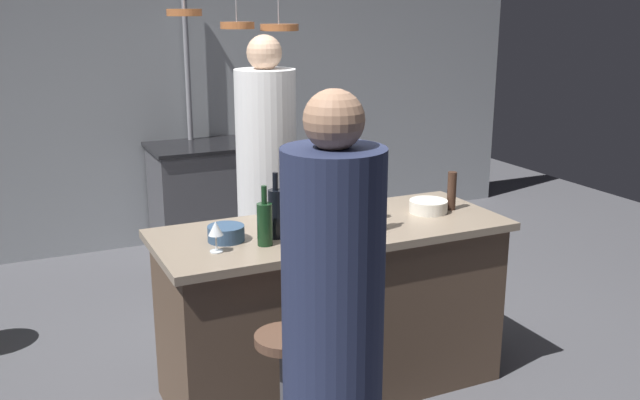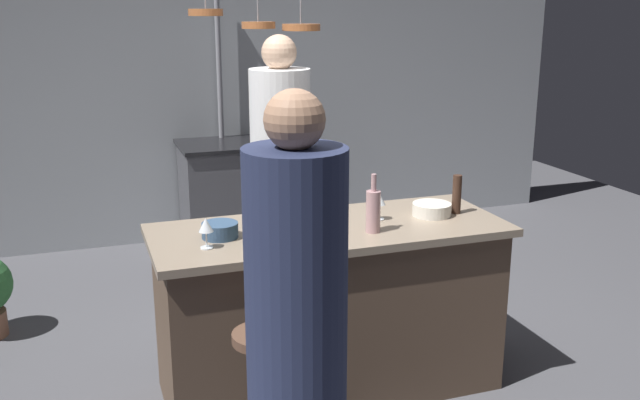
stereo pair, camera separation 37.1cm
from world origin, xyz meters
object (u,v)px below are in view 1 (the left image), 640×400
wine_glass_by_chef (379,198)px  chef (267,190)px  wine_bottle_red (265,223)px  mixing_bowl_blue (226,233)px  wine_bottle_rose (377,209)px  wine_glass_near_right_guest (216,230)px  pepper_mill (452,191)px  wine_bottle_dark (276,213)px  mixing_bowl_ceramic (428,206)px  stove_range (202,198)px  guest_left (333,346)px

wine_glass_by_chef → chef: bearing=103.0°
wine_glass_by_chef → wine_bottle_red: bearing=-167.1°
wine_bottle_red → mixing_bowl_blue: wine_bottle_red is taller
wine_bottle_rose → wine_glass_near_right_guest: 0.82m
wine_glass_near_right_guest → pepper_mill: bearing=5.4°
wine_bottle_dark → mixing_bowl_ceramic: 0.91m
pepper_mill → wine_bottle_dark: (-1.05, -0.05, 0.02)m
wine_glass_by_chef → wine_glass_near_right_guest: size_ratio=1.00×
wine_glass_near_right_guest → mixing_bowl_blue: bearing=56.4°
stove_range → wine_glass_near_right_guest: (-0.65, -2.58, 0.56)m
wine_glass_by_chef → wine_glass_near_right_guest: same height
wine_bottle_dark → wine_glass_by_chef: size_ratio=2.21×
chef → wine_bottle_rose: 1.22m
stove_range → wine_bottle_rose: 2.67m
wine_bottle_dark → wine_glass_by_chef: wine_bottle_dark is taller
guest_left → wine_bottle_rose: (0.66, 0.85, 0.21)m
guest_left → wine_glass_by_chef: size_ratio=11.79×
chef → wine_bottle_rose: size_ratio=6.18×
wine_bottle_rose → wine_bottle_dark: bearing=168.6°
chef → pepper_mill: size_ratio=8.61×
chef → pepper_mill: (0.67, -1.05, 0.17)m
chef → mixing_bowl_ceramic: size_ratio=8.81×
guest_left → wine_bottle_red: size_ratio=6.03×
wine_bottle_red → mixing_bowl_blue: size_ratio=1.63×
pepper_mill → wine_bottle_rose: bearing=-164.6°
mixing_bowl_ceramic → wine_bottle_rose: bearing=-158.7°
wine_bottle_rose → mixing_bowl_ceramic: size_ratio=1.43×
stove_range → chef: size_ratio=0.49×
chef → mixing_bowl_blue: bearing=-120.2°
chef → wine_bottle_dark: 1.18m
wine_glass_by_chef → mixing_bowl_ceramic: bearing=-4.4°
chef → guest_left: (-0.54, -2.05, -0.04)m
stove_range → mixing_bowl_blue: size_ratio=5.08×
mixing_bowl_ceramic → mixing_bowl_blue: mixing_bowl_blue is taller
stove_range → mixing_bowl_ceramic: mixing_bowl_ceramic is taller
stove_range → wine_bottle_dark: (-0.33, -2.50, 0.58)m
wine_bottle_dark → wine_glass_near_right_guest: size_ratio=2.21×
chef → pepper_mill: bearing=-57.3°
guest_left → wine_glass_near_right_guest: (-0.16, 0.87, 0.21)m
wine_bottle_red → wine_glass_near_right_guest: (-0.24, 0.00, -0.00)m
pepper_mill → wine_bottle_red: (-1.13, -0.13, 0.00)m
wine_bottle_rose → guest_left: bearing=-127.8°
guest_left → wine_bottle_dark: guest_left is taller
wine_bottle_red → mixing_bowl_blue: 0.21m
guest_left → wine_glass_by_chef: 1.30m
pepper_mill → wine_glass_near_right_guest: pepper_mill is taller
guest_left → mixing_bowl_ceramic: guest_left is taller
wine_bottle_rose → mixing_bowl_ceramic: wine_bottle_rose is taller
guest_left → mixing_bowl_blue: size_ratio=9.82×
guest_left → wine_bottle_red: 0.90m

